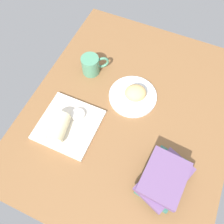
# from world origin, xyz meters

# --- Properties ---
(dining_table) EXTENTS (1.10, 0.90, 0.04)m
(dining_table) POSITION_xyz_m (0.00, 0.00, 0.02)
(dining_table) COLOR brown
(dining_table) RESTS_ON ground
(round_plate) EXTENTS (0.22, 0.22, 0.01)m
(round_plate) POSITION_xyz_m (0.08, 0.02, 0.05)
(round_plate) COLOR white
(round_plate) RESTS_ON dining_table
(scone_pastry) EXTENTS (0.12, 0.12, 0.06)m
(scone_pastry) POSITION_xyz_m (0.07, 0.01, 0.09)
(scone_pastry) COLOR tan
(scone_pastry) RESTS_ON round_plate
(square_plate) EXTENTS (0.25, 0.25, 0.02)m
(square_plate) POSITION_xyz_m (-0.17, 0.22, 0.05)
(square_plate) COLOR silver
(square_plate) RESTS_ON dining_table
(sauce_cup) EXTENTS (0.06, 0.06, 0.02)m
(sauce_cup) POSITION_xyz_m (-0.12, 0.20, 0.07)
(sauce_cup) COLOR silver
(sauce_cup) RESTS_ON square_plate
(breakfast_wrap) EXTENTS (0.12, 0.09, 0.07)m
(breakfast_wrap) POSITION_xyz_m (-0.21, 0.24, 0.09)
(breakfast_wrap) COLOR beige
(breakfast_wrap) RESTS_ON square_plate
(book_stack) EXTENTS (0.25, 0.19, 0.09)m
(book_stack) POSITION_xyz_m (-0.23, -0.23, 0.08)
(book_stack) COLOR #387260
(book_stack) RESTS_ON dining_table
(coffee_mug) EXTENTS (0.11, 0.12, 0.09)m
(coffee_mug) POSITION_xyz_m (0.14, 0.26, 0.09)
(coffee_mug) COLOR #4C8C6B
(coffee_mug) RESTS_ON dining_table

